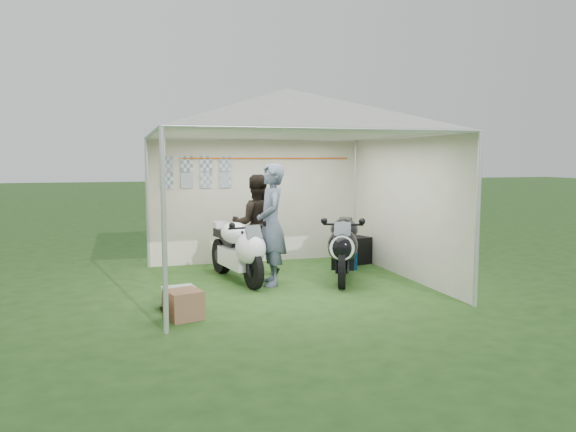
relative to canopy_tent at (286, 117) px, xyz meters
name	(u,v)px	position (x,y,z in m)	size (l,w,h in m)	color
ground	(287,284)	(0.00, -0.03, -2.58)	(80.00, 80.00, 0.00)	#264A1A
canopy_tent	(286,117)	(0.00, 0.00, 0.00)	(5.66, 5.66, 3.00)	silver
motorcycle_white	(239,248)	(-0.69, 0.34, -2.04)	(0.65, 1.95, 0.96)	black
motorcycle_black	(344,245)	(0.95, -0.02, -2.01)	(1.08, 1.92, 1.01)	black
paddock_stand	(345,260)	(1.34, 0.83, -2.42)	(0.42, 0.26, 0.31)	#1549B8
person_dark_jacket	(256,224)	(-0.27, 0.90, -1.73)	(0.82, 0.64, 1.68)	black
person_blue_jacket	(271,225)	(-0.24, -0.01, -1.64)	(0.68, 0.45, 1.87)	slate
equipment_box	(355,250)	(1.70, 1.24, -2.33)	(0.50, 0.40, 0.50)	black
crate_0	(179,297)	(-1.75, -0.95, -2.44)	(0.41, 0.32, 0.27)	silver
crate_1	(184,305)	(-1.75, -1.51, -2.40)	(0.39, 0.39, 0.35)	brown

